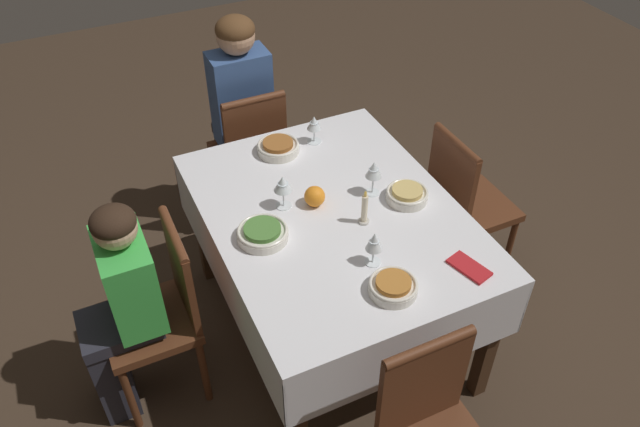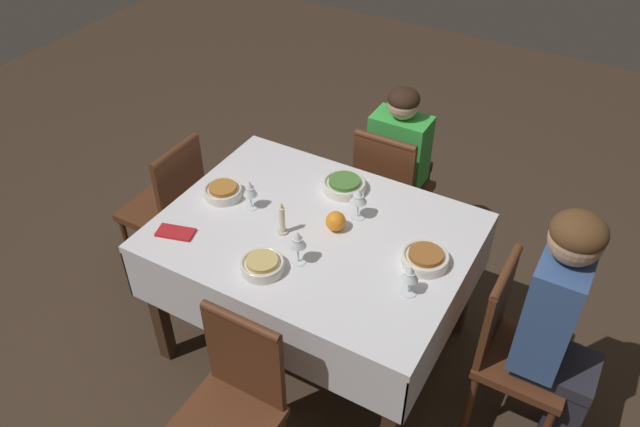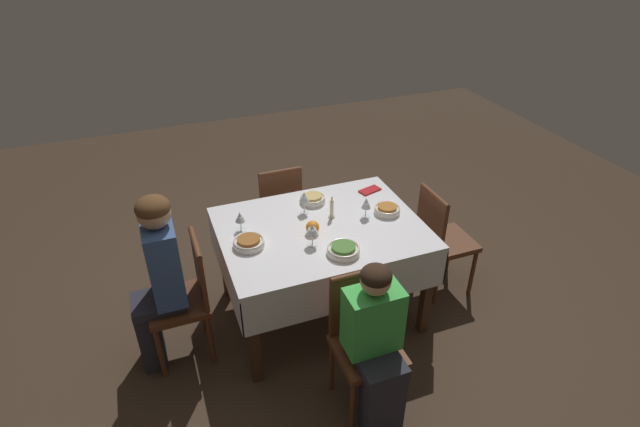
{
  "view_description": "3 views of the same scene",
  "coord_description": "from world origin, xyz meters",
  "px_view_note": "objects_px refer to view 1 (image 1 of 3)",
  "views": [
    {
      "loc": [
        -1.74,
        0.88,
        2.42
      ],
      "look_at": [
        -0.07,
        0.09,
        0.82
      ],
      "focal_mm": 35.0,
      "sensor_mm": 36.0,
      "label": 1
    },
    {
      "loc": [
        1.03,
        -1.76,
        2.5
      ],
      "look_at": [
        0.02,
        0.01,
        0.84
      ],
      "focal_mm": 35.0,
      "sensor_mm": 36.0,
      "label": 2
    },
    {
      "loc": [
        0.97,
        2.54,
        2.56
      ],
      "look_at": [
        0.01,
        0.02,
        0.86
      ],
      "focal_mm": 28.0,
      "sensor_mm": 36.0,
      "label": 3
    }
  ],
  "objects_px": {
    "bowl_west": "(392,287)",
    "orange_fruit": "(315,196)",
    "napkin_red_folded": "(469,267)",
    "bowl_north": "(263,233)",
    "bowl_south": "(407,194)",
    "dining_table": "(333,229)",
    "person_child_green": "(120,306)",
    "chair_east": "(251,151)",
    "wine_glass_south": "(374,171)",
    "person_adult_denim": "(240,107)",
    "chair_south": "(464,201)",
    "bowl_east": "(278,147)",
    "wine_glass_north": "(283,185)",
    "chair_north": "(162,309)",
    "wine_glass_east": "(314,124)",
    "candle_centerpiece": "(364,211)",
    "wine_glass_west": "(374,242)"
  },
  "relations": [
    {
      "from": "chair_south",
      "to": "orange_fruit",
      "type": "bearing_deg",
      "value": 90.15
    },
    {
      "from": "person_adult_denim",
      "to": "bowl_south",
      "type": "xyz_separation_m",
      "value": [
        -1.11,
        -0.36,
        0.09
      ]
    },
    {
      "from": "chair_north",
      "to": "wine_glass_west",
      "type": "relative_size",
      "value": 5.81
    },
    {
      "from": "wine_glass_north",
      "to": "bowl_north",
      "type": "bearing_deg",
      "value": 134.25
    },
    {
      "from": "person_adult_denim",
      "to": "person_child_green",
      "type": "relative_size",
      "value": 1.15
    },
    {
      "from": "dining_table",
      "to": "person_child_green",
      "type": "height_order",
      "value": "person_child_green"
    },
    {
      "from": "bowl_north",
      "to": "wine_glass_east",
      "type": "bearing_deg",
      "value": -41.48
    },
    {
      "from": "bowl_east",
      "to": "bowl_south",
      "type": "height_order",
      "value": "same"
    },
    {
      "from": "dining_table",
      "to": "bowl_west",
      "type": "distance_m",
      "value": 0.5
    },
    {
      "from": "bowl_west",
      "to": "napkin_red_folded",
      "type": "xyz_separation_m",
      "value": [
        -0.02,
        -0.32,
        -0.02
      ]
    },
    {
      "from": "bowl_north",
      "to": "bowl_south",
      "type": "distance_m",
      "value": 0.64
    },
    {
      "from": "chair_south",
      "to": "wine_glass_south",
      "type": "relative_size",
      "value": 5.34
    },
    {
      "from": "dining_table",
      "to": "bowl_east",
      "type": "height_order",
      "value": "bowl_east"
    },
    {
      "from": "chair_east",
      "to": "wine_glass_south",
      "type": "xyz_separation_m",
      "value": [
        -0.87,
        -0.25,
        0.38
      ]
    },
    {
      "from": "bowl_east",
      "to": "bowl_north",
      "type": "bearing_deg",
      "value": 151.87
    },
    {
      "from": "chair_south",
      "to": "wine_glass_west",
      "type": "height_order",
      "value": "wine_glass_west"
    },
    {
      "from": "wine_glass_west",
      "to": "orange_fruit",
      "type": "xyz_separation_m",
      "value": [
        0.4,
        0.06,
        -0.06
      ]
    },
    {
      "from": "bowl_north",
      "to": "bowl_west",
      "type": "distance_m",
      "value": 0.56
    },
    {
      "from": "bowl_west",
      "to": "wine_glass_south",
      "type": "bearing_deg",
      "value": -21.67
    },
    {
      "from": "bowl_east",
      "to": "orange_fruit",
      "type": "height_order",
      "value": "orange_fruit"
    },
    {
      "from": "wine_glass_south",
      "to": "bowl_north",
      "type": "bearing_deg",
      "value": 97.21
    },
    {
      "from": "dining_table",
      "to": "wine_glass_west",
      "type": "bearing_deg",
      "value": -178.9
    },
    {
      "from": "chair_south",
      "to": "wine_glass_west",
      "type": "bearing_deg",
      "value": 118.38
    },
    {
      "from": "bowl_north",
      "to": "wine_glass_north",
      "type": "height_order",
      "value": "wine_glass_north"
    },
    {
      "from": "napkin_red_folded",
      "to": "bowl_east",
      "type": "bearing_deg",
      "value": 19.8
    },
    {
      "from": "orange_fruit",
      "to": "bowl_west",
      "type": "bearing_deg",
      "value": -175.34
    },
    {
      "from": "wine_glass_east",
      "to": "wine_glass_south",
      "type": "relative_size",
      "value": 0.86
    },
    {
      "from": "bowl_west",
      "to": "napkin_red_folded",
      "type": "bearing_deg",
      "value": -93.83
    },
    {
      "from": "dining_table",
      "to": "person_adult_denim",
      "type": "xyz_separation_m",
      "value": [
        1.05,
        0.04,
        0.03
      ]
    },
    {
      "from": "person_adult_denim",
      "to": "bowl_west",
      "type": "xyz_separation_m",
      "value": [
        -1.54,
        -0.04,
        0.09
      ]
    },
    {
      "from": "chair_north",
      "to": "person_child_green",
      "type": "relative_size",
      "value": 0.83
    },
    {
      "from": "wine_glass_east",
      "to": "candle_centerpiece",
      "type": "xyz_separation_m",
      "value": [
        -0.61,
        0.06,
        -0.04
      ]
    },
    {
      "from": "person_child_green",
      "to": "wine_glass_north",
      "type": "xyz_separation_m",
      "value": [
        0.09,
        -0.73,
        0.29
      ]
    },
    {
      "from": "wine_glass_west",
      "to": "dining_table",
      "type": "bearing_deg",
      "value": 1.1
    },
    {
      "from": "person_adult_denim",
      "to": "wine_glass_south",
      "type": "height_order",
      "value": "person_adult_denim"
    },
    {
      "from": "chair_east",
      "to": "bowl_west",
      "type": "height_order",
      "value": "chair_east"
    },
    {
      "from": "wine_glass_south",
      "to": "napkin_red_folded",
      "type": "distance_m",
      "value": 0.57
    },
    {
      "from": "wine_glass_south",
      "to": "napkin_red_folded",
      "type": "xyz_separation_m",
      "value": [
        -0.55,
        -0.11,
        -0.11
      ]
    },
    {
      "from": "chair_north",
      "to": "wine_glass_north",
      "type": "distance_m",
      "value": 0.7
    },
    {
      "from": "chair_north",
      "to": "napkin_red_folded",
      "type": "distance_m",
      "value": 1.22
    },
    {
      "from": "wine_glass_east",
      "to": "napkin_red_folded",
      "type": "distance_m",
      "value": 1.02
    },
    {
      "from": "bowl_north",
      "to": "napkin_red_folded",
      "type": "relative_size",
      "value": 1.15
    },
    {
      "from": "person_child_green",
      "to": "orange_fruit",
      "type": "distance_m",
      "value": 0.88
    },
    {
      "from": "chair_south",
      "to": "bowl_north",
      "type": "relative_size",
      "value": 4.26
    },
    {
      "from": "bowl_east",
      "to": "napkin_red_folded",
      "type": "xyz_separation_m",
      "value": [
        -1.0,
        -0.36,
        -0.02
      ]
    },
    {
      "from": "chair_north",
      "to": "bowl_east",
      "type": "relative_size",
      "value": 4.44
    },
    {
      "from": "bowl_north",
      "to": "orange_fruit",
      "type": "distance_m",
      "value": 0.29
    },
    {
      "from": "bowl_west",
      "to": "orange_fruit",
      "type": "bearing_deg",
      "value": 4.66
    },
    {
      "from": "chair_east",
      "to": "wine_glass_north",
      "type": "xyz_separation_m",
      "value": [
        -0.79,
        0.13,
        0.38
      ]
    },
    {
      "from": "chair_north",
      "to": "wine_glass_south",
      "type": "xyz_separation_m",
      "value": [
        0.01,
        -0.96,
        0.38
      ]
    }
  ]
}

